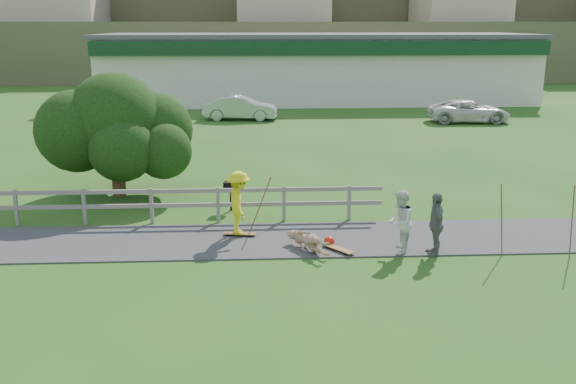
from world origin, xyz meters
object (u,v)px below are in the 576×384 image
(skater_rider, at_px, (239,206))
(spectator_a, at_px, (400,222))
(skater_fallen, at_px, (308,241))
(car_white, at_px, (469,111))
(tree, at_px, (116,148))
(car_silver, at_px, (240,108))
(bbq, at_px, (231,196))
(spectator_b, at_px, (436,224))

(skater_rider, xyz_separation_m, spectator_a, (4.22, -1.56, -0.05))
(skater_fallen, height_order, car_white, car_white)
(tree, bearing_deg, car_silver, 77.66)
(skater_rider, height_order, car_silver, skater_rider)
(skater_rider, bearing_deg, skater_fallen, -131.79)
(car_white, distance_m, tree, 24.18)
(car_silver, xyz_separation_m, bbq, (0.05, -20.12, -0.27))
(car_white, relative_size, tree, 0.92)
(skater_fallen, xyz_separation_m, bbq, (-2.17, 4.00, 0.19))
(car_silver, height_order, car_white, car_silver)
(spectator_a, xyz_separation_m, tree, (-8.53, 6.35, 0.84))
(skater_rider, relative_size, spectator_b, 1.08)
(tree, height_order, bbq, tree)
(skater_fallen, distance_m, car_white, 25.24)
(skater_rider, height_order, spectator_a, skater_rider)
(spectator_a, distance_m, car_silver, 24.80)
(car_silver, distance_m, car_white, 14.06)
(skater_fallen, bearing_deg, spectator_b, -38.07)
(spectator_a, distance_m, spectator_b, 0.92)
(spectator_a, relative_size, car_silver, 0.37)
(skater_rider, relative_size, bbq, 1.89)
(skater_rider, xyz_separation_m, skater_fallen, (1.85, -1.31, -0.62))
(skater_rider, xyz_separation_m, car_silver, (-0.37, 22.81, -0.15))
(skater_fallen, height_order, car_silver, car_silver)
(skater_fallen, relative_size, bbq, 1.65)
(spectator_a, distance_m, bbq, 6.23)
(car_white, bearing_deg, spectator_b, 162.28)
(car_white, xyz_separation_m, tree, (-17.89, -16.24, 1.01))
(skater_fallen, relative_size, car_silver, 0.34)
(spectator_a, bearing_deg, car_silver, -152.57)
(spectator_b, bearing_deg, tree, -121.15)
(bbq, bearing_deg, tree, 159.59)
(spectator_b, relative_size, bbq, 1.75)
(spectator_b, distance_m, car_white, 24.25)
(skater_fallen, bearing_deg, car_white, 30.99)
(car_white, bearing_deg, car_silver, 85.39)
(spectator_b, relative_size, tree, 0.31)
(car_silver, relative_size, car_white, 0.93)
(skater_rider, distance_m, bbq, 2.74)
(tree, bearing_deg, skater_rider, -47.99)
(spectator_a, bearing_deg, skater_fallen, -79.20)
(skater_rider, height_order, spectator_b, skater_rider)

